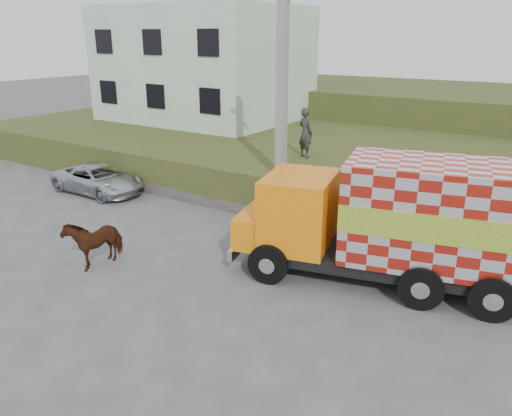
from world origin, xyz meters
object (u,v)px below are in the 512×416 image
Objects in this scene: suv at (98,179)px; pedestrian at (306,133)px; cow at (94,240)px; cargo_truck at (395,221)px; utility_pole at (282,99)px.

pedestrian is at bearing -57.38° from suv.
cow is 6.82m from suv.
cargo_truck is 8.06m from cow.
utility_pole is 4.15× the size of pedestrian.
utility_pole is 1.98× the size of suv.
suv is (-12.41, 0.98, -1.11)m from cargo_truck.
pedestrian is at bearing 80.80° from cow.
suv is (-5.19, 4.42, -0.12)m from cow.
pedestrian is (-5.45, 5.44, 0.80)m from cargo_truck.
utility_pole is 4.96× the size of cow.
utility_pole reaches higher than pedestrian.
utility_pole is 6.03m from cargo_truck.
cow is at bearing -111.13° from utility_pole.
cow is 0.40× the size of suv.
cargo_truck is at bearing 156.60° from pedestrian.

